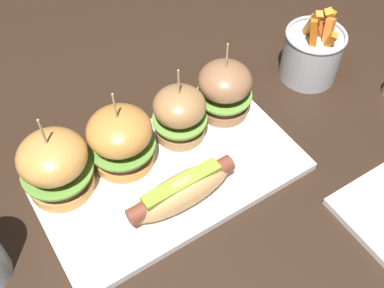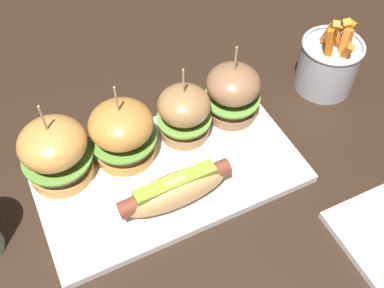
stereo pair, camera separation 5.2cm
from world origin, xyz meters
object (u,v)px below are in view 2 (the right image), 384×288
object	(u,v)px
slider_far_left	(55,152)
slider_far_right	(233,92)
slider_center_left	(122,132)
fries_bucket	(329,63)
platter_main	(169,172)
hot_dog	(176,189)
slider_center_right	(184,113)

from	to	relation	value
slider_far_left	slider_far_right	world-z (taller)	slider_far_left
slider_center_left	fries_bucket	world-z (taller)	slider_center_left
slider_far_left	slider_center_left	world-z (taller)	slider_far_left
slider_far_left	slider_center_left	size ratio (longest dim) A/B	1.03
slider_center_left	slider_far_right	xyz separation A→B (m)	(0.19, 0.00, -0.00)
slider_far_left	fries_bucket	world-z (taller)	slider_far_left
slider_far_right	platter_main	bearing A→B (deg)	-156.31
hot_dog	slider_far_left	bearing A→B (deg)	138.80
slider_far_left	hot_dog	bearing A→B (deg)	-41.20
slider_far_right	fries_bucket	world-z (taller)	slider_far_right
platter_main	slider_far_left	distance (m)	0.17
slider_center_left	fries_bucket	xyz separation A→B (m)	(0.38, 0.00, -0.01)
platter_main	slider_far_left	xyz separation A→B (m)	(-0.15, 0.06, 0.06)
slider_far_left	slider_center_left	distance (m)	0.10
slider_center_right	platter_main	bearing A→B (deg)	-133.11
hot_dog	fries_bucket	world-z (taller)	fries_bucket
slider_center_left	hot_dog	bearing A→B (deg)	-72.75
platter_main	slider_center_left	bearing A→B (deg)	128.66
slider_far_left	slider_center_left	bearing A→B (deg)	-3.00
platter_main	slider_far_right	size ratio (longest dim) A/B	2.84
fries_bucket	hot_dog	bearing A→B (deg)	-161.57
platter_main	fries_bucket	size ratio (longest dim) A/B	2.70
slider_far_left	slider_far_right	size ratio (longest dim) A/B	1.04
slider_far_right	fries_bucket	distance (m)	0.19
slider_center_left	slider_far_right	world-z (taller)	slider_center_left
slider_far_right	slider_center_right	bearing A→B (deg)	-176.80
platter_main	fries_bucket	world-z (taller)	fries_bucket
platter_main	slider_far_right	world-z (taller)	slider_far_right
hot_dog	slider_center_left	bearing A→B (deg)	107.25
slider_far_left	slider_far_right	distance (m)	0.29
platter_main	slider_center_left	size ratio (longest dim) A/B	2.80
hot_dog	slider_far_left	world-z (taller)	slider_far_left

